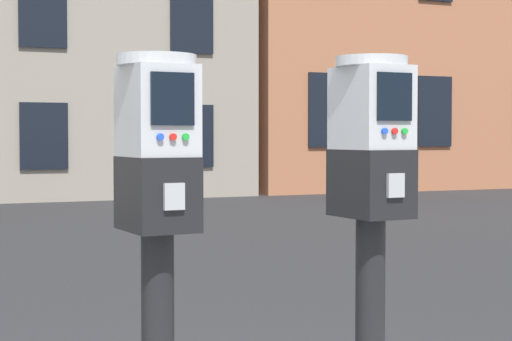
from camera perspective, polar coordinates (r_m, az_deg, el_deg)
parking_meter_near_kerb at (r=2.37m, az=-6.50°, el=-2.51°), size 0.23×0.26×1.34m
parking_meter_twin_adjacent at (r=2.64m, az=7.57°, el=-1.75°), size 0.23×0.26×1.36m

